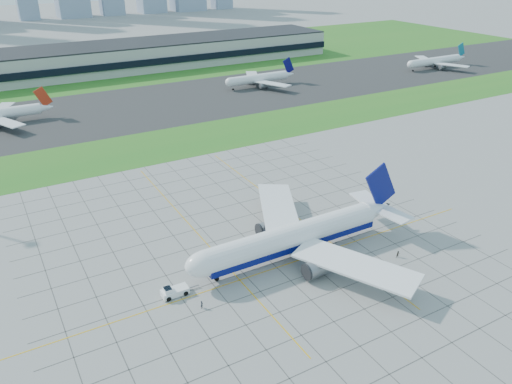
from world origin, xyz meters
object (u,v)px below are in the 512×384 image
crew_near (202,305)px  distant_jet_2 (259,78)px  airliner (294,237)px  pushback_tug (174,291)px  distant_jet_3 (436,61)px  crew_far (398,254)px

crew_near → distant_jet_2: distant_jet_2 is taller
airliner → pushback_tug: airliner is taller
distant_jet_3 → airliner: bearing=-145.5°
pushback_tug → distant_jet_3: 265.76m
pushback_tug → distant_jet_3: (228.55, 135.59, 3.42)m
pushback_tug → distant_jet_2: distant_jet_2 is taller
crew_near → distant_jet_2: bearing=13.9°
distant_jet_2 → crew_far: bearing=-108.6°
crew_near → crew_far: (49.69, -6.15, -0.03)m
crew_far → distant_jet_3: (175.27, 148.69, 3.62)m
pushback_tug → crew_near: 7.84m
airliner → crew_far: size_ratio=35.28×
airliner → distant_jet_2: (76.68, 149.74, -0.74)m
crew_near → airliner: bearing=-27.8°
crew_near → distant_jet_3: bearing=-10.1°
pushback_tug → crew_far: size_ratio=4.96×
crew_near → distant_jet_3: 266.34m
pushback_tug → distant_jet_3: size_ratio=0.18×
airliner → crew_near: (-27.94, -7.30, -4.32)m
pushback_tug → crew_far: pushback_tug is taller
distant_jet_2 → distant_jet_3: same height
airliner → pushback_tug: (-31.53, -0.33, -4.16)m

